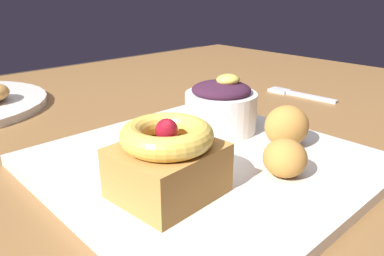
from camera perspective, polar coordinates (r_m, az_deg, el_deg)
dining_table at (r=0.56m, az=-6.43°, el=-9.35°), size 1.30×0.94×0.73m
front_plate at (r=0.40m, az=1.97°, el=-5.30°), size 0.31×0.31×0.01m
cake_slice at (r=0.32m, az=-3.72°, el=-4.82°), size 0.09×0.08×0.07m
berry_ramekin at (r=0.46m, az=4.40°, el=3.28°), size 0.09×0.09×0.07m
fritter_front at (r=0.36m, az=13.46°, el=-4.63°), size 0.04×0.04×0.04m
fritter_middle at (r=0.43m, az=14.09°, el=0.30°), size 0.05×0.05×0.05m
fork at (r=0.69m, az=15.50°, el=4.98°), size 0.03×0.13×0.00m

